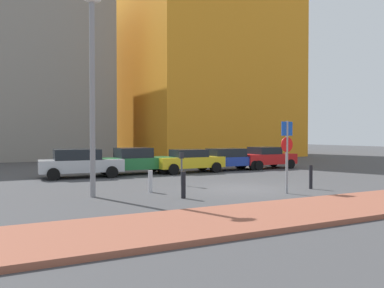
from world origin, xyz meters
name	(u,v)px	position (x,y,z in m)	size (l,w,h in m)	color
ground_plane	(242,189)	(0.00, 0.00, 0.00)	(120.00, 120.00, 0.00)	#424244
sidewalk_brick	(337,207)	(0.00, -5.18, 0.07)	(40.00, 3.19, 0.14)	#93513D
parked_car_silver	(80,163)	(-5.22, 7.77, 0.81)	(4.48, 2.34, 1.54)	#B7BABF
parked_car_green	(134,161)	(-2.04, 8.21, 0.78)	(4.58, 2.05, 1.55)	#237238
parked_car_yellow	(189,160)	(1.30, 7.63, 0.74)	(4.25, 1.96, 1.42)	gold
parked_car_blue	(227,159)	(4.21, 7.85, 0.75)	(4.35, 1.91, 1.42)	#1E389E
parked_car_red	(266,157)	(7.35, 7.85, 0.76)	(4.07, 2.07, 1.48)	red
parking_sign_post	(287,148)	(0.83, -1.87, 1.80)	(0.60, 0.10, 2.86)	gray
parking_meter	(182,164)	(-1.80, 2.22, 0.98)	(0.18, 0.14, 1.52)	#4C4C51
street_lamp	(92,79)	(-6.16, 0.75, 4.36)	(0.70, 0.36, 7.47)	gray
traffic_bollard_near	(311,177)	(2.65, -1.30, 0.51)	(0.14, 0.14, 1.02)	black
traffic_bollard_mid	(150,181)	(-3.82, 0.91, 0.44)	(0.18, 0.18, 0.89)	#B7B7BC
traffic_bollard_far	(183,185)	(-3.31, -1.08, 0.49)	(0.17, 0.17, 0.98)	black
building_colorful_midrise	(205,22)	(12.58, 25.94, 15.26)	(16.42, 15.90, 30.53)	orange
building_under_construction	(20,76)	(-6.79, 29.17, 8.18)	(15.84, 13.65, 16.37)	gray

